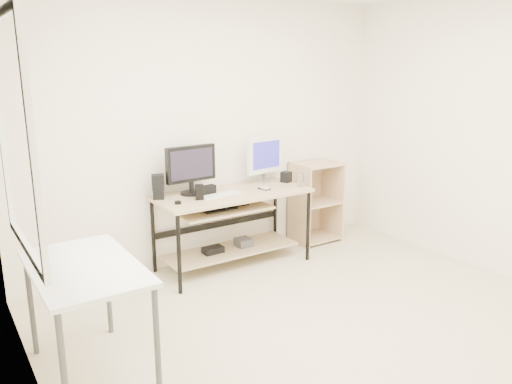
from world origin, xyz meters
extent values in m
cube|color=beige|center=(0.00, 0.00, -0.01)|extent=(4.00, 4.00, 0.01)
cube|color=white|center=(0.00, 2.00, 1.30)|extent=(4.00, 0.01, 2.60)
cube|color=white|center=(-2.00, 0.00, 1.30)|extent=(0.01, 4.00, 2.60)
cube|color=white|center=(-1.98, 0.60, 1.55)|extent=(0.01, 1.00, 1.20)
cube|color=tan|center=(0.00, 1.66, 0.73)|extent=(1.50, 0.65, 0.03)
cube|color=tan|center=(-0.15, 1.60, 0.62)|extent=(0.90, 0.49, 0.02)
cube|color=tan|center=(0.00, 1.71, 0.15)|extent=(1.35, 0.46, 0.02)
cube|color=black|center=(-0.20, 1.60, 0.64)|extent=(0.33, 0.22, 0.01)
cylinder|color=black|center=(0.05, 1.55, 0.64)|extent=(0.14, 0.01, 0.01)
cube|color=#414144|center=(0.15, 1.71, 0.20)|extent=(0.15, 0.15, 0.08)
cube|color=black|center=(-0.20, 1.71, 0.19)|extent=(0.20, 0.12, 0.06)
cylinder|color=black|center=(-0.71, 1.37, 0.36)|extent=(0.04, 0.04, 0.72)
cylinder|color=black|center=(-0.71, 1.94, 0.36)|extent=(0.04, 0.04, 0.72)
cylinder|color=black|center=(0.71, 1.37, 0.36)|extent=(0.04, 0.04, 0.72)
cylinder|color=black|center=(0.71, 1.94, 0.36)|extent=(0.04, 0.04, 0.72)
cube|color=silver|center=(-1.68, 0.60, 0.73)|extent=(0.60, 1.00, 0.03)
cylinder|color=#414144|center=(-1.94, 0.14, 0.36)|extent=(0.04, 0.04, 0.72)
cylinder|color=#414144|center=(-1.94, 1.06, 0.36)|extent=(0.04, 0.04, 0.72)
cylinder|color=#414144|center=(-1.42, 0.14, 0.36)|extent=(0.04, 0.04, 0.72)
cylinder|color=#414144|center=(-1.42, 1.06, 0.36)|extent=(0.04, 0.04, 0.72)
cube|color=tan|center=(0.91, 1.78, 0.45)|extent=(0.02, 0.40, 0.90)
cube|color=tan|center=(1.39, 1.78, 0.45)|extent=(0.02, 0.40, 0.90)
cube|color=tan|center=(1.15, 1.97, 0.45)|extent=(0.50, 0.02, 0.90)
cube|color=tan|center=(1.15, 1.78, 0.04)|extent=(0.46, 0.38, 0.02)
cube|color=tan|center=(1.15, 1.78, 0.45)|extent=(0.46, 0.38, 0.02)
cube|color=tan|center=(1.15, 1.78, 0.88)|extent=(0.46, 0.38, 0.02)
cylinder|color=black|center=(-0.36, 1.81, 0.76)|extent=(0.21, 0.21, 0.02)
cylinder|color=black|center=(-0.36, 1.81, 0.82)|extent=(0.05, 0.05, 0.11)
cube|color=black|center=(-0.36, 1.81, 1.04)|extent=(0.51, 0.09, 0.34)
cube|color=black|center=(-0.36, 1.78, 1.04)|extent=(0.43, 0.04, 0.27)
cube|color=silver|center=(0.50, 1.83, 0.76)|extent=(0.16, 0.15, 0.01)
cylinder|color=silver|center=(0.50, 1.83, 0.81)|extent=(0.04, 0.04, 0.09)
cube|color=silver|center=(0.50, 1.83, 1.05)|extent=(0.46, 0.11, 0.38)
cube|color=#2C25A0|center=(0.50, 1.81, 1.05)|extent=(0.38, 0.06, 0.31)
cube|color=silver|center=(-0.16, 1.61, 0.76)|extent=(0.42, 0.16, 0.01)
ellipsoid|color=#AFAFB4|center=(0.32, 1.58, 0.77)|extent=(0.08, 0.12, 0.04)
cube|color=black|center=(-0.22, 1.75, 0.79)|extent=(0.16, 0.09, 0.08)
cube|color=black|center=(-0.68, 1.82, 0.79)|extent=(0.13, 0.13, 0.09)
cube|color=black|center=(-0.68, 1.82, 0.91)|extent=(0.15, 0.15, 0.13)
cube|color=black|center=(0.69, 1.73, 0.80)|extent=(0.12, 0.12, 0.11)
cube|color=black|center=(-0.39, 1.59, 0.82)|extent=(0.08, 0.06, 0.14)
cylinder|color=black|center=(-0.61, 1.56, 0.76)|extent=(0.06, 0.06, 0.02)
cube|color=black|center=(0.33, 1.60, 0.75)|extent=(0.09, 0.13, 0.01)
cylinder|color=#A17148|center=(0.70, 1.49, 0.75)|extent=(0.10, 0.10, 0.01)
cylinder|color=white|center=(0.70, 1.49, 0.82)|extent=(0.08, 0.08, 0.13)
camera|label=1|loc=(-2.37, -2.33, 1.92)|focal=35.00mm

